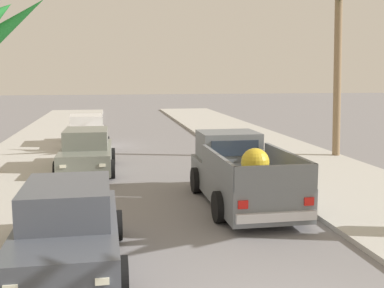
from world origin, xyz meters
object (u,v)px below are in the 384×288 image
(car_right_near, at_px, (68,229))
(car_left_mid, at_px, (87,152))
(pickup_truck, at_px, (241,174))
(car_left_near, at_px, (86,132))

(car_right_near, distance_m, car_left_mid, 8.81)
(pickup_truck, distance_m, car_left_mid, 6.70)
(pickup_truck, relative_size, car_left_mid, 1.22)
(pickup_truck, xyz_separation_m, car_left_near, (-4.63, 11.27, -0.08))
(pickup_truck, bearing_deg, car_left_mid, 130.45)
(pickup_truck, distance_m, car_right_near, 5.66)
(pickup_truck, bearing_deg, car_right_near, -139.14)
(car_left_near, distance_m, car_right_near, 14.98)
(car_right_near, relative_size, car_left_mid, 1.00)
(pickup_truck, height_order, car_left_mid, pickup_truck)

